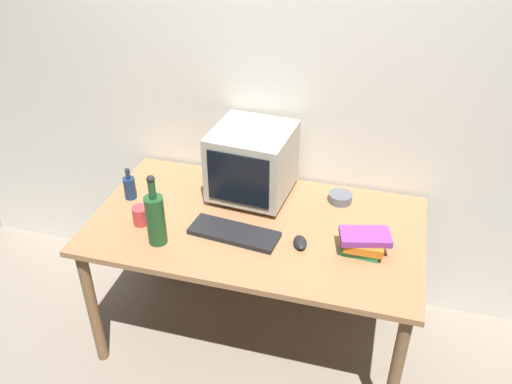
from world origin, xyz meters
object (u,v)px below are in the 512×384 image
object	(u,v)px
book_stack	(364,242)
cd_spindle	(340,198)
crt_monitor	(252,162)
mug	(142,216)
computer_mouse	(300,242)
bottle_tall	(155,218)
bottle_short	(130,187)
keyboard	(234,233)

from	to	relation	value
book_stack	cd_spindle	world-z (taller)	book_stack
crt_monitor	mug	distance (m)	0.61
computer_mouse	bottle_tall	distance (m)	0.66
computer_mouse	bottle_short	distance (m)	0.94
book_stack	computer_mouse	bearing A→B (deg)	-171.78
computer_mouse	bottle_tall	world-z (taller)	bottle_tall
bottle_tall	book_stack	xyz separation A→B (m)	(0.92, 0.18, -0.08)
computer_mouse	keyboard	bearing A→B (deg)	161.55
bottle_short	mug	xyz separation A→B (m)	(0.15, -0.19, -0.02)
keyboard	computer_mouse	distance (m)	0.31
bottle_tall	mug	size ratio (longest dim) A/B	2.97
book_stack	cd_spindle	size ratio (longest dim) A/B	2.05
bottle_short	mug	bearing A→B (deg)	-50.77
book_stack	keyboard	bearing A→B (deg)	-175.61
crt_monitor	mug	size ratio (longest dim) A/B	3.47
bottle_tall	bottle_short	world-z (taller)	bottle_tall
keyboard	bottle_short	bearing A→B (deg)	171.25
cd_spindle	computer_mouse	bearing A→B (deg)	-107.06
mug	bottle_tall	bearing A→B (deg)	-40.11
keyboard	mug	xyz separation A→B (m)	(-0.45, -0.03, 0.03)
crt_monitor	mug	bearing A→B (deg)	-138.90
crt_monitor	bottle_tall	xyz separation A→B (m)	(-0.31, -0.50, -0.06)
keyboard	cd_spindle	bearing A→B (deg)	49.47
bottle_short	cd_spindle	world-z (taller)	bottle_short
bottle_tall	mug	bearing A→B (deg)	139.89
keyboard	cd_spindle	xyz separation A→B (m)	(0.44, 0.41, 0.01)
keyboard	book_stack	distance (m)	0.60
computer_mouse	cd_spindle	world-z (taller)	cd_spindle
crt_monitor	cd_spindle	bearing A→B (deg)	7.04
mug	crt_monitor	bearing A→B (deg)	41.10
keyboard	mug	bearing A→B (deg)	-170.36
book_stack	bottle_tall	bearing A→B (deg)	-168.62
keyboard	crt_monitor	bearing A→B (deg)	98.02
crt_monitor	book_stack	world-z (taller)	crt_monitor
bottle_short	book_stack	world-z (taller)	bottle_short
bottle_tall	book_stack	distance (m)	0.94
crt_monitor	bottle_tall	world-z (taller)	crt_monitor
book_stack	mug	size ratio (longest dim) A/B	2.05
crt_monitor	book_stack	xyz separation A→B (m)	(0.61, -0.31, -0.14)
bottle_tall	bottle_short	bearing A→B (deg)	133.63
cd_spindle	book_stack	bearing A→B (deg)	-67.26
mug	cd_spindle	size ratio (longest dim) A/B	1.00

